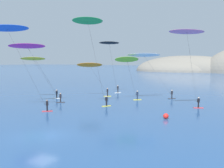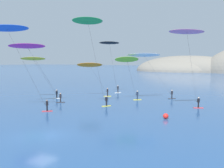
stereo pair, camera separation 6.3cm
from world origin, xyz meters
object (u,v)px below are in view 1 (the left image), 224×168
Objects in this scene: marker_buoy at (166,116)px; kitesurfer_magenta at (29,50)px; kitesurfer_yellow at (35,61)px; kitesurfer_black at (110,48)px; kitesurfer_blue at (9,33)px; kitesurfer_orange at (91,67)px; kitesurfer_pink at (188,36)px; kitesurfer_white at (146,57)px; kitesurfer_green at (89,28)px; kitesurfer_lime at (128,63)px.

kitesurfer_magenta is at bearing -179.03° from marker_buoy.
kitesurfer_black reaches higher than kitesurfer_yellow.
kitesurfer_orange is at bearing 88.13° from kitesurfer_blue.
kitesurfer_pink is 22.74m from kitesurfer_black.
kitesurfer_pink is 11.50m from kitesurfer_white.
kitesurfer_green is at bearing 47.56° from kitesurfer_blue.
kitesurfer_lime is at bearing 62.42° from kitesurfer_blue.
kitesurfer_pink reaches higher than kitesurfer_orange.
kitesurfer_black is 1.66× the size of kitesurfer_orange.
kitesurfer_yellow is 0.58× the size of kitesurfer_green.
kitesurfer_white is at bearing 7.29° from kitesurfer_orange.
kitesurfer_pink is 0.97× the size of kitesurfer_blue.
kitesurfer_black is at bearing 79.85° from kitesurfer_magenta.
kitesurfer_magenta is 1.26× the size of kitesurfer_lime.
kitesurfer_black is at bearing 135.07° from marker_buoy.
kitesurfer_yellow is (-6.93, 11.53, -4.06)m from kitesurfer_blue.
kitesurfer_pink is at bearing 88.73° from marker_buoy.
kitesurfer_white reaches higher than kitesurfer_orange.
kitesurfer_lime is (-11.70, 3.31, -3.99)m from kitesurfer_pink.
kitesurfer_green is (-13.43, -6.40, 1.45)m from kitesurfer_pink.
kitesurfer_magenta is 20.40m from kitesurfer_black.
kitesurfer_pink reaches higher than kitesurfer_white.
kitesurfer_black is at bearing 60.12° from kitesurfer_yellow.
kitesurfer_magenta is 0.89× the size of kitesurfer_black.
kitesurfer_blue is at bearing -91.87° from kitesurfer_orange.
kitesurfer_pink is 1.49× the size of kitesurfer_lime.
kitesurfer_lime is 0.58× the size of kitesurfer_green.
kitesurfer_white is 12.46× the size of marker_buoy.
kitesurfer_white reaches higher than kitesurfer_lime.
kitesurfer_blue is 1.80× the size of kitesurfer_orange.
kitesurfer_yellow is at bearing -157.85° from kitesurfer_lime.
kitesurfer_yellow is 15.92m from kitesurfer_green.
kitesurfer_lime is at bearing 164.21° from kitesurfer_pink.
kitesurfer_yellow is (-16.45, -6.70, 0.18)m from kitesurfer_lime.
kitesurfer_pink is 14.94m from kitesurfer_green.
kitesurfer_pink reaches higher than kitesurfer_lime.
kitesurfer_yellow reaches higher than kitesurfer_orange.
kitesurfer_blue is 25.94m from kitesurfer_black.
kitesurfer_blue is at bearing -58.97° from kitesurfer_yellow.
kitesurfer_black is 7.69m from kitesurfer_orange.
kitesurfer_green is (6.47, -17.37, 2.30)m from kitesurfer_black.
kitesurfer_black reaches higher than kitesurfer_magenta.
kitesurfer_magenta is 7.62m from kitesurfer_yellow.
marker_buoy is (19.71, -19.66, -9.72)m from kitesurfer_black.
kitesurfer_orange reaches higher than marker_buoy.
kitesurfer_lime is at bearing 46.44° from kitesurfer_magenta.
marker_buoy is at bearing -9.85° from kitesurfer_green.
kitesurfer_magenta is at bearing -158.85° from kitesurfer_pink.
kitesurfer_pink is at bearing -12.41° from kitesurfer_orange.
kitesurfer_lime is (9.52, 18.22, -4.24)m from kitesurfer_blue.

